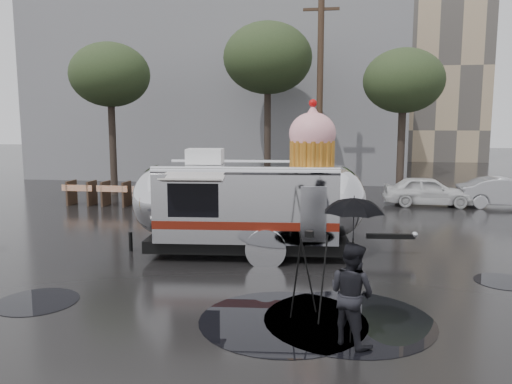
# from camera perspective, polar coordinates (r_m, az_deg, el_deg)

# --- Properties ---
(ground) EXTENTS (120.00, 120.00, 0.00)m
(ground) POSITION_cam_1_polar(r_m,az_deg,el_deg) (10.10, -10.19, -11.79)
(ground) COLOR black
(ground) RESTS_ON ground
(puddles) EXTENTS (10.60, 4.89, 0.01)m
(puddles) POSITION_cam_1_polar(r_m,az_deg,el_deg) (9.16, 4.82, -13.78)
(puddles) COLOR black
(puddles) RESTS_ON ground
(grey_building) EXTENTS (22.00, 12.00, 13.00)m
(grey_building) POSITION_cam_1_polar(r_m,az_deg,el_deg) (33.88, -3.51, 13.28)
(grey_building) COLOR slate
(grey_building) RESTS_ON ground
(utility_pole) EXTENTS (1.60, 0.28, 9.00)m
(utility_pole) POSITION_cam_1_polar(r_m,az_deg,el_deg) (23.01, 7.30, 11.01)
(utility_pole) COLOR #473323
(utility_pole) RESTS_ON ground
(tree_left) EXTENTS (3.64, 3.64, 6.95)m
(tree_left) POSITION_cam_1_polar(r_m,az_deg,el_deg) (24.29, -16.35, 12.64)
(tree_left) COLOR #382D26
(tree_left) RESTS_ON ground
(tree_mid) EXTENTS (4.20, 4.20, 8.03)m
(tree_mid) POSITION_cam_1_polar(r_m,az_deg,el_deg) (24.35, 1.35, 14.97)
(tree_mid) COLOR #382D26
(tree_mid) RESTS_ON ground
(tree_right) EXTENTS (3.36, 3.36, 6.42)m
(tree_right) POSITION_cam_1_polar(r_m,az_deg,el_deg) (22.21, 16.51, 11.99)
(tree_right) COLOR #382D26
(tree_right) RESTS_ON ground
(barricade_row) EXTENTS (4.30, 0.80, 1.00)m
(barricade_row) POSITION_cam_1_polar(r_m,az_deg,el_deg) (21.04, -15.73, -0.13)
(barricade_row) COLOR #473323
(barricade_row) RESTS_ON ground
(airstream_trailer) EXTENTS (7.49, 3.24, 4.04)m
(airstream_trailer) POSITION_cam_1_polar(r_m,az_deg,el_deg) (12.82, -0.47, -0.87)
(airstream_trailer) COLOR silver
(airstream_trailer) RESTS_ON ground
(person_right) EXTENTS (0.86, 0.82, 1.60)m
(person_right) POSITION_cam_1_polar(r_m,az_deg,el_deg) (7.91, 10.86, -11.33)
(person_right) COLOR black
(person_right) RESTS_ON ground
(umbrella_black) EXTENTS (1.12, 1.12, 2.31)m
(umbrella_black) POSITION_cam_1_polar(r_m,az_deg,el_deg) (7.62, 11.09, -3.27)
(umbrella_black) COLOR black
(umbrella_black) RESTS_ON ground
(tripod) EXTENTS (0.64, 0.60, 1.57)m
(tripod) POSITION_cam_1_polar(r_m,az_deg,el_deg) (8.72, 6.08, -8.43)
(tripod) COLOR black
(tripod) RESTS_ON ground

